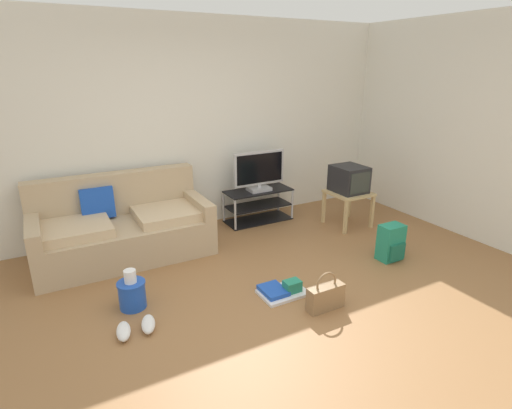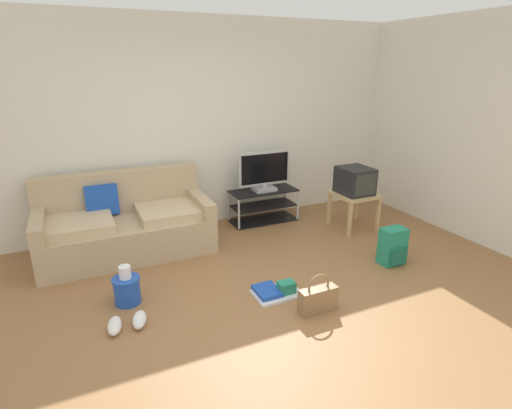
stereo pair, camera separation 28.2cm
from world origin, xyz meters
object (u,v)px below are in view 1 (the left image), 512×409
handbag (326,296)px  cleaning_bucket (132,292)px  couch (122,228)px  side_table (348,197)px  tv_stand (258,205)px  crt_tv (349,179)px  flat_tv (259,172)px  floor_tray (282,290)px  backpack (391,243)px  sneakers_pair (136,328)px

handbag → cleaning_bucket: cleaning_bucket is taller
couch → side_table: (2.89, -0.54, 0.08)m
tv_stand → cleaning_bucket: tv_stand is taller
couch → crt_tv: size_ratio=4.33×
flat_tv → handbag: 2.35m
crt_tv → floor_tray: size_ratio=0.99×
handbag → cleaning_bucket: (-1.53, 0.86, 0.03)m
couch → floor_tray: 2.03m
flat_tv → backpack: flat_tv is taller
backpack → handbag: bearing=177.4°
flat_tv → cleaning_bucket: bearing=-146.9°
crt_tv → handbag: (-1.53, -1.51, -0.53)m
sneakers_pair → floor_tray: (1.38, -0.08, -0.00)m
floor_tray → cleaning_bucket: bearing=160.4°
tv_stand → couch: bearing=-174.2°
couch → tv_stand: (1.90, 0.19, -0.10)m
flat_tv → backpack: 1.98m
tv_stand → backpack: 1.93m
flat_tv → cleaning_bucket: 2.53m
couch → flat_tv: bearing=5.1°
side_table → floor_tray: bearing=-147.7°
tv_stand → cleaning_bucket: bearing=-146.5°
backpack → cleaning_bucket: size_ratio=1.10×
crt_tv → sneakers_pair: (-3.12, -1.04, -0.61)m
floor_tray → side_table: bearing=32.3°
handbag → flat_tv: bearing=76.3°
backpack → sneakers_pair: (-2.85, 0.03, -0.16)m
backpack → cleaning_bucket: bearing=149.5°
flat_tv → side_table: size_ratio=1.45×
crt_tv → backpack: size_ratio=1.06×
backpack → couch: bearing=126.8°
cleaning_bucket → floor_tray: bearing=-19.6°
flat_tv → backpack: bearing=-67.7°
tv_stand → handbag: tv_stand is taller
floor_tray → flat_tv: bearing=67.6°
crt_tv → backpack: crt_tv is taller
backpack → handbag: size_ratio=1.12×
side_table → backpack: (-0.27, -1.05, -0.20)m
flat_tv → sneakers_pair: (-2.13, -1.73, -0.68)m
couch → cleaning_bucket: 1.20m
side_table → sneakers_pair: 3.30m
flat_tv → crt_tv: flat_tv is taller
handbag → floor_tray: bearing=118.2°
crt_tv → cleaning_bucket: crt_tv is taller
tv_stand → sneakers_pair: 2.77m
handbag → crt_tv: bearing=44.6°
couch → cleaning_bucket: (-0.17, -1.17, -0.17)m
crt_tv → side_table: bearing=-90.0°
crt_tv → floor_tray: (-1.74, -1.12, -0.61)m
flat_tv → sneakers_pair: 2.83m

